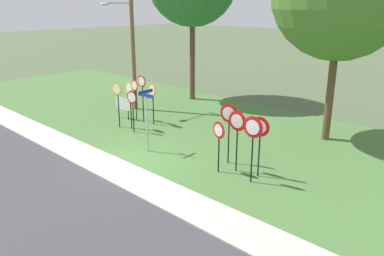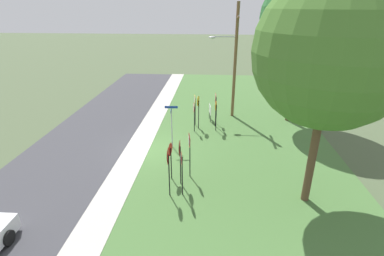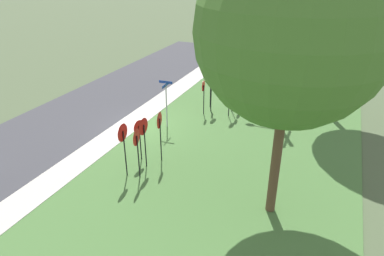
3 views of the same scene
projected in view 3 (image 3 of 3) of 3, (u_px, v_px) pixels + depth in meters
ground_plane at (142, 126)px, 20.63m from camera, size 160.00×160.00×0.00m
road_asphalt at (78, 113)px, 22.34m from camera, size 44.00×6.40×0.01m
sidewalk_strip at (131, 123)px, 20.90m from camera, size 44.00×1.60×0.06m
grass_median at (239, 145)px, 18.49m from camera, size 44.00×12.00×0.04m
stop_sign_near_left at (233, 84)px, 21.71m from camera, size 0.64×0.09×2.64m
stop_sign_near_right at (210, 82)px, 22.43m from camera, size 0.67×0.14×2.44m
stop_sign_far_left at (204, 90)px, 21.51m from camera, size 0.66×0.12×2.19m
stop_sign_far_center at (211, 84)px, 21.74m from camera, size 0.73×0.14×2.55m
stop_sign_far_right at (229, 91)px, 21.13m from camera, size 0.67×0.13×2.28m
stop_sign_center_tall at (236, 84)px, 22.36m from camera, size 0.62×0.10×2.30m
yield_sign_near_left at (137, 142)px, 15.01m from camera, size 0.76×0.16×2.41m
yield_sign_near_right at (144, 131)px, 15.81m from camera, size 0.82×0.10×2.51m
yield_sign_far_left at (123, 137)px, 15.08m from camera, size 0.82×0.11×2.59m
yield_sign_far_right at (159, 125)px, 16.25m from camera, size 0.79×0.18×2.57m
yield_sign_center at (139, 131)px, 16.52m from camera, size 0.70×0.16×2.11m
street_name_post at (166, 100)px, 19.73m from camera, size 0.96×0.82×2.83m
utility_pole at (267, 31)px, 22.03m from camera, size 2.10×2.25×8.89m
notice_board at (232, 92)px, 23.37m from camera, size 1.09×0.18×1.25m
oak_tree_right at (292, 31)px, 10.69m from camera, size 6.22×6.22×10.08m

